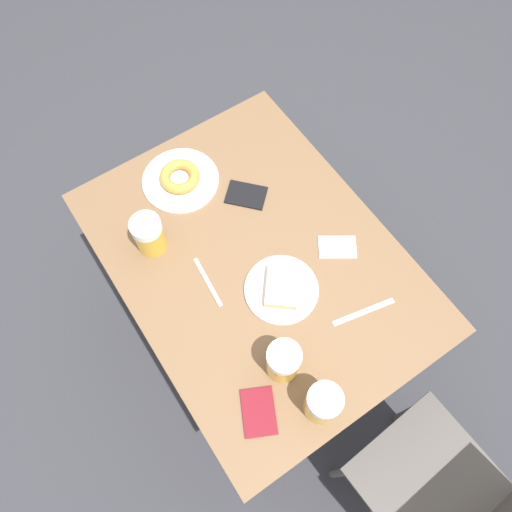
{
  "coord_description": "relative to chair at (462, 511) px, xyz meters",
  "views": [
    {
      "loc": [
        0.35,
        0.53,
        2.15
      ],
      "look_at": [
        0.0,
        0.0,
        0.78
      ],
      "focal_mm": 35.0,
      "sensor_mm": 36.0,
      "label": 1
    }
  ],
  "objects": [
    {
      "name": "fork",
      "position": [
        0.28,
        -0.93,
        0.26
      ],
      "size": [
        0.03,
        0.17,
        0.0
      ],
      "rotation": [
        0.0,
        0.0,
        3.06
      ],
      "color": "silver",
      "rests_on": "table"
    },
    {
      "name": "chair",
      "position": [
        0.0,
        0.0,
        0.0
      ],
      "size": [
        0.42,
        0.42,
        0.85
      ],
      "rotation": [
        0.0,
        0.0,
        0.06
      ],
      "color": "#514C47",
      "rests_on": "ground_plane"
    },
    {
      "name": "ground_plane",
      "position": [
        0.11,
        -0.91,
        -0.51
      ],
      "size": [
        8.0,
        8.0,
        0.0
      ],
      "primitive_type": "plane",
      "color": "#333338"
    },
    {
      "name": "beer_mug_center",
      "position": [
        0.24,
        -0.6,
        0.32
      ],
      "size": [
        0.09,
        0.09,
        0.14
      ],
      "color": "gold",
      "rests_on": "table"
    },
    {
      "name": "beer_mug_right",
      "position": [
        0.35,
        -1.13,
        0.32
      ],
      "size": [
        0.09,
        0.09,
        0.14
      ],
      "color": "gold",
      "rests_on": "table"
    },
    {
      "name": "plate_with_donut",
      "position": [
        0.16,
        -1.29,
        0.27
      ],
      "size": [
        0.25,
        0.25,
        0.04
      ],
      "color": "silver",
      "rests_on": "table"
    },
    {
      "name": "knife",
      "position": [
        -0.05,
        -0.6,
        0.26
      ],
      "size": [
        0.2,
        0.06,
        0.0
      ],
      "rotation": [
        0.0,
        0.0,
        4.5
      ],
      "color": "silver",
      "rests_on": "table"
    },
    {
      "name": "napkin_folded",
      "position": [
        -0.12,
        -0.81,
        0.26
      ],
      "size": [
        0.14,
        0.13,
        0.0
      ],
      "rotation": [
        0.0,
        0.0,
        2.55
      ],
      "color": "white",
      "rests_on": "table"
    },
    {
      "name": "beer_mug_left",
      "position": [
        0.22,
        -0.45,
        0.32
      ],
      "size": [
        0.09,
        0.09,
        0.14
      ],
      "color": "gold",
      "rests_on": "table"
    },
    {
      "name": "plate_with_cake",
      "position": [
        0.11,
        -0.79,
        0.27
      ],
      "size": [
        0.22,
        0.22,
        0.04
      ],
      "color": "silver",
      "rests_on": "table"
    },
    {
      "name": "passport_far_edge",
      "position": [
        0.36,
        -0.54,
        0.26
      ],
      "size": [
        0.13,
        0.15,
        0.01
      ],
      "rotation": [
        0.0,
        0.0,
        5.82
      ],
      "color": "maroon",
      "rests_on": "table"
    },
    {
      "name": "passport_near_edge",
      "position": [
        0.01,
        -1.12,
        0.26
      ],
      "size": [
        0.15,
        0.15,
        0.01
      ],
      "rotation": [
        0.0,
        0.0,
        0.75
      ],
      "color": "black",
      "rests_on": "table"
    },
    {
      "name": "table",
      "position": [
        0.11,
        -0.91,
        0.19
      ],
      "size": [
        0.8,
        1.08,
        0.76
      ],
      "color": "brown",
      "rests_on": "ground_plane"
    }
  ]
}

